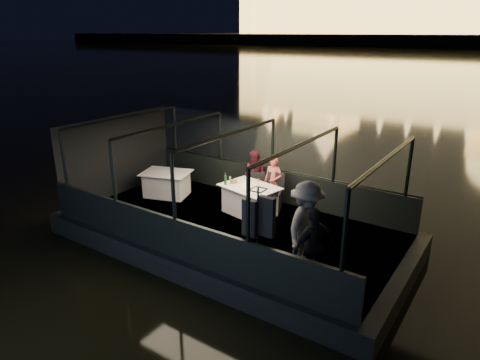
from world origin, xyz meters
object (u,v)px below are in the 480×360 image
Objects in this scene: passenger_dark at (314,242)px; wine_bottle at (225,179)px; dining_table_aft at (167,183)px; person_man_maroon at (256,176)px; dining_table_central at (250,200)px; chair_port_left at (254,189)px; person_woman_coral at (273,181)px; chair_port_right at (272,194)px; coat_stand at (257,235)px; passenger_stripe at (306,231)px.

passenger_dark is 3.81m from wine_bottle.
person_man_maroon is at bearing 24.03° from dining_table_aft.
chair_port_left is (-0.26, 0.63, 0.06)m from dining_table_central.
chair_port_left is at bearing -171.08° from person_woman_coral.
person_woman_coral reaches higher than chair_port_left.
chair_port_right is at bearing -70.98° from person_woman_coral.
chair_port_left reaches higher than dining_table_aft.
wine_bottle is at bearing -159.32° from chair_port_right.
dining_table_central is at bearing 5.14° from dining_table_aft.
coat_stand reaches higher than person_woman_coral.
passenger_stripe is (2.06, -2.24, 0.40)m from chair_port_right.
person_man_maroon is (-0.07, 0.18, 0.30)m from chair_port_left.
person_man_maroon reaches higher than person_woman_coral.
coat_stand is (1.78, -2.50, 0.51)m from dining_table_central.
chair_port_left is 0.63m from chair_port_right.
coat_stand is (2.04, -3.13, 0.45)m from chair_port_left.
chair_port_right reaches higher than dining_table_aft.
wine_bottle reaches higher than dining_table_aft.
dining_table_central is at bearing 21.79° from wine_bottle.
chair_port_right is 0.39m from person_woman_coral.
person_woman_coral is at bearing 95.05° from chair_port_right.
dining_table_central is 3.11m from coat_stand.
chair_port_left is 3.76m from coat_stand.
passenger_stripe is at bearing -65.66° from chair_port_right.
dining_table_central is 3.00m from passenger_stripe.
dining_table_central is 1.07× the size of dining_table_aft.
passenger_stripe reaches higher than person_woman_coral.
person_man_maroon is 0.96× the size of passenger_dark.
person_woman_coral is at bearing 38.22° from passenger_stripe.
dining_table_central is 4.66× the size of wine_bottle.
dining_table_central is 0.88m from person_woman_coral.
passenger_stripe is at bearing -108.96° from passenger_dark.
person_man_maroon reaches higher than dining_table_aft.
wine_bottle is (2.11, 0.00, 0.53)m from dining_table_aft.
chair_port_right is 0.68× the size of person_man_maroon.
person_woman_coral is 1.33m from wine_bottle.
coat_stand reaches higher than passenger_stripe.
passenger_stripe is at bearing -15.96° from dining_table_aft.
person_woman_coral is 0.93× the size of passenger_dark.
passenger_dark is (2.49, -2.81, 0.10)m from person_woman_coral.
person_woman_coral is at bearing -5.26° from chair_port_left.
wine_bottle is (-0.27, -1.06, 0.17)m from person_man_maroon.
passenger_dark reaches higher than dining_table_aft.
coat_stand reaches higher than chair_port_left.
passenger_stripe is (2.42, -1.71, 0.47)m from dining_table_central.
person_man_maroon is at bearing 122.60° from coat_stand.
dining_table_aft is 5.35m from passenger_stripe.
wine_bottle is (-3.02, 1.47, 0.06)m from passenger_stripe.
passenger_stripe reaches higher than passenger_dark.
chair_port_right is 3.07m from passenger_stripe.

